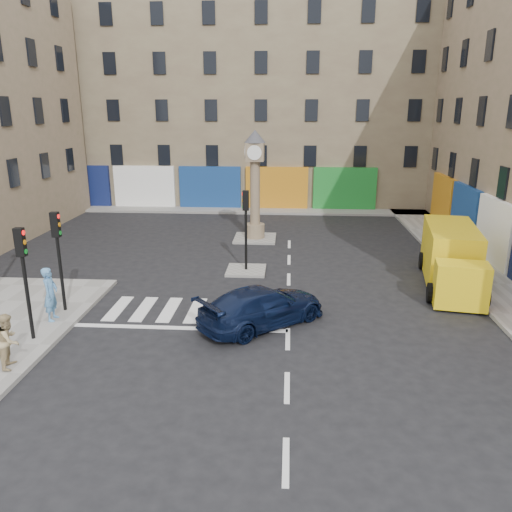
# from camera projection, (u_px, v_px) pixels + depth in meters

# --- Properties ---
(ground) EXTENTS (120.00, 120.00, 0.00)m
(ground) POSITION_uv_depth(u_px,v_px,m) (288.00, 353.00, 15.60)
(ground) COLOR black
(ground) RESTS_ON ground
(sidewalk_right) EXTENTS (2.60, 30.00, 0.15)m
(sidewalk_right) POSITION_uv_depth(u_px,v_px,m) (466.00, 262.00, 24.57)
(sidewalk_right) COLOR gray
(sidewalk_right) RESTS_ON ground
(sidewalk_far) EXTENTS (32.00, 2.40, 0.15)m
(sidewalk_far) POSITION_uv_depth(u_px,v_px,m) (236.00, 210.00, 37.06)
(sidewalk_far) COLOR gray
(sidewalk_far) RESTS_ON ground
(island_near) EXTENTS (1.80, 1.80, 0.12)m
(island_near) POSITION_uv_depth(u_px,v_px,m) (246.00, 270.00, 23.36)
(island_near) COLOR gray
(island_near) RESTS_ON ground
(island_far) EXTENTS (2.40, 2.40, 0.12)m
(island_far) POSITION_uv_depth(u_px,v_px,m) (255.00, 238.00, 29.10)
(island_far) COLOR gray
(island_far) RESTS_ON ground
(building_far) EXTENTS (32.00, 10.00, 17.00)m
(building_far) POSITION_uv_depth(u_px,v_px,m) (242.00, 93.00, 40.20)
(building_far) COLOR #817456
(building_far) RESTS_ON ground
(traffic_light_left_near) EXTENTS (0.28, 0.22, 3.70)m
(traffic_light_left_near) POSITION_uv_depth(u_px,v_px,m) (23.00, 266.00, 15.58)
(traffic_light_left_near) COLOR black
(traffic_light_left_near) RESTS_ON sidewalk_left
(traffic_light_left_far) EXTENTS (0.28, 0.22, 3.70)m
(traffic_light_left_far) POSITION_uv_depth(u_px,v_px,m) (58.00, 246.00, 17.88)
(traffic_light_left_far) COLOR black
(traffic_light_left_far) RESTS_ON sidewalk_left
(traffic_light_island) EXTENTS (0.28, 0.22, 3.70)m
(traffic_light_island) POSITION_uv_depth(u_px,v_px,m) (246.00, 217.00, 22.64)
(traffic_light_island) COLOR black
(traffic_light_island) RESTS_ON island_near
(clock_pillar) EXTENTS (1.20, 1.20, 6.10)m
(clock_pillar) POSITION_uv_depth(u_px,v_px,m) (255.00, 178.00, 28.10)
(clock_pillar) COLOR #8D745C
(clock_pillar) RESTS_ON island_far
(navy_sedan) EXTENTS (4.89, 4.61, 1.39)m
(navy_sedan) POSITION_uv_depth(u_px,v_px,m) (262.00, 306.00, 17.46)
(navy_sedan) COLOR black
(navy_sedan) RESTS_ON ground
(yellow_van) EXTENTS (3.13, 6.86, 2.41)m
(yellow_van) POSITION_uv_depth(u_px,v_px,m) (452.00, 257.00, 21.47)
(yellow_van) COLOR yellow
(yellow_van) RESTS_ON ground
(pedestrian_blue) EXTENTS (0.50, 0.73, 1.93)m
(pedestrian_blue) POSITION_uv_depth(u_px,v_px,m) (51.00, 294.00, 17.45)
(pedestrian_blue) COLOR #5289BD
(pedestrian_blue) RESTS_ON sidewalk_left
(pedestrian_tan) EXTENTS (0.76, 0.90, 1.63)m
(pedestrian_tan) POSITION_uv_depth(u_px,v_px,m) (9.00, 340.00, 14.31)
(pedestrian_tan) COLOR tan
(pedestrian_tan) RESTS_ON sidewalk_left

